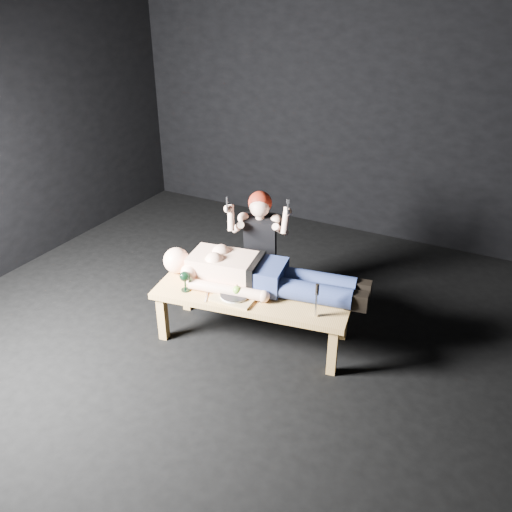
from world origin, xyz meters
name	(u,v)px	position (x,y,z in m)	size (l,w,h in m)	color
ground	(228,332)	(0.00, 0.00, 0.00)	(5.00, 5.00, 0.00)	black
back_wall	(340,99)	(0.00, 2.50, 1.50)	(5.00, 5.00, 0.00)	black
table	(253,315)	(0.23, 0.03, 0.23)	(1.56, 0.59, 0.45)	tan
lying_man	(263,272)	(0.27, 0.13, 0.59)	(1.68, 0.51, 0.28)	#FCBD9E
kneeling_woman	(261,244)	(0.01, 0.61, 0.56)	(0.60, 0.67, 1.13)	black
serving_tray	(234,297)	(0.15, -0.12, 0.46)	(0.33, 0.24, 0.02)	tan
plate	(234,295)	(0.15, -0.12, 0.48)	(0.22, 0.22, 0.02)	white
apple	(237,290)	(0.17, -0.11, 0.52)	(0.07, 0.07, 0.07)	#649B31
goblet	(185,281)	(-0.26, -0.20, 0.54)	(0.08, 0.08, 0.17)	black
fork_flat	(207,296)	(-0.06, -0.20, 0.45)	(0.01, 0.17, 0.01)	#B2B2B7
knife_flat	(250,304)	(0.30, -0.14, 0.45)	(0.01, 0.17, 0.01)	#B2B2B7
spoon_flat	(256,298)	(0.30, -0.04, 0.45)	(0.01, 0.17, 0.01)	#B2B2B7
carving_knife	(317,300)	(0.80, -0.06, 0.59)	(0.04, 0.04, 0.27)	#B2B2B7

